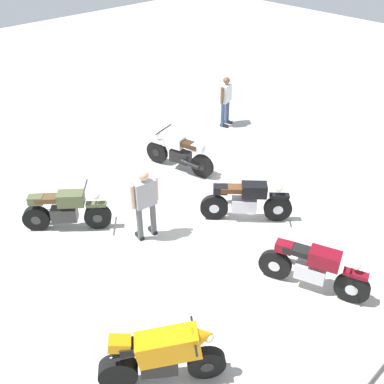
% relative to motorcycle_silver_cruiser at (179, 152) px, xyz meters
% --- Properties ---
extents(ground_plane, '(40.00, 40.00, 0.00)m').
position_rel_motorcycle_silver_cruiser_xyz_m(ground_plane, '(0.71, 2.07, -0.52)').
color(ground_plane, '#B7B2A8').
extents(motorcycle_silver_cruiser, '(0.79, 2.05, 1.09)m').
position_rel_motorcycle_silver_cruiser_xyz_m(motorcycle_silver_cruiser, '(0.00, 0.00, 0.00)').
color(motorcycle_silver_cruiser, black).
rests_on(motorcycle_silver_cruiser, ground).
extents(motorcycle_maroon_cruiser, '(0.94, 1.99, 1.09)m').
position_rel_motorcycle_silver_cruiser_xyz_m(motorcycle_maroon_cruiser, '(1.15, 5.00, 0.00)').
color(motorcycle_maroon_cruiser, black).
rests_on(motorcycle_maroon_cruiser, ground).
extents(motorcycle_olive_vintage, '(1.59, 1.38, 1.07)m').
position_rel_motorcycle_silver_cruiser_xyz_m(motorcycle_olive_vintage, '(3.55, 0.19, -0.03)').
color(motorcycle_olive_vintage, black).
rests_on(motorcycle_olive_vintage, ground).
extents(motorcycle_black_cruiser, '(1.56, 1.57, 1.09)m').
position_rel_motorcycle_silver_cruiser_xyz_m(motorcycle_black_cruiser, '(0.41, 2.71, 0.00)').
color(motorcycle_black_cruiser, black).
rests_on(motorcycle_black_cruiser, ground).
extents(motorcycle_orange_sportbike, '(1.68, 1.32, 1.14)m').
position_rel_motorcycle_silver_cruiser_xyz_m(motorcycle_orange_sportbike, '(4.44, 4.56, 0.07)').
color(motorcycle_orange_sportbike, black).
rests_on(motorcycle_orange_sportbike, ground).
extents(person_in_gray_shirt, '(0.66, 0.37, 1.69)m').
position_rel_motorcycle_silver_cruiser_xyz_m(person_in_gray_shirt, '(2.43, 1.64, 0.45)').
color(person_in_gray_shirt, '#59595B').
rests_on(person_in_gray_shirt, ground).
extents(person_in_white_shirt, '(0.62, 0.41, 1.59)m').
position_rel_motorcycle_silver_cruiser_xyz_m(person_in_white_shirt, '(-2.96, -1.09, 0.37)').
color(person_in_white_shirt, '#384772').
rests_on(person_in_white_shirt, ground).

